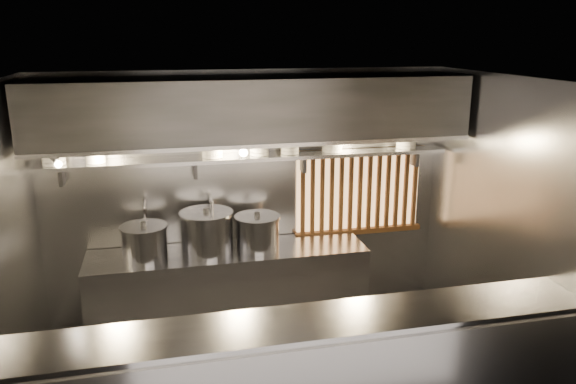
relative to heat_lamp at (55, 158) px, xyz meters
name	(u,v)px	position (x,y,z in m)	size (l,w,h in m)	color
floor	(277,380)	(1.90, -0.85, -2.07)	(4.50, 4.50, 0.00)	black
ceiling	(276,80)	(1.90, -0.85, 0.73)	(4.50, 4.50, 0.00)	black
wall_back	(249,195)	(1.90, 0.65, -0.67)	(4.50, 4.50, 0.00)	gray
wall_right	(504,223)	(4.15, -0.85, -0.67)	(3.00, 3.00, 0.00)	gray
cooking_bench	(229,289)	(1.60, 0.28, -1.62)	(3.00, 0.70, 0.90)	#9D9DA2
bowl_shelf	(251,157)	(1.90, 0.47, -0.19)	(4.40, 0.34, 0.04)	#9D9DA2
exhaust_hood	(254,109)	(1.90, 0.25, 0.36)	(4.40, 0.81, 0.65)	#2D2D30
wood_screen	(359,191)	(3.20, 0.60, -0.69)	(1.56, 0.09, 1.04)	#FEBD72
faucet_left	(145,214)	(0.75, 0.52, -0.76)	(0.04, 0.30, 0.50)	silver
faucet_right	(211,209)	(1.45, 0.52, -0.76)	(0.04, 0.30, 0.50)	silver
heat_lamp	(55,158)	(0.00, 0.00, 0.00)	(0.25, 0.35, 0.20)	#9D9DA2
pendant_bulb	(243,152)	(1.80, 0.35, -0.11)	(0.09, 0.09, 0.19)	#2D2D30
stock_pot_left	(144,242)	(0.73, 0.25, -0.98)	(0.57, 0.57, 0.40)	#9D9DA2
stock_pot_mid	(207,232)	(1.38, 0.28, -0.94)	(0.72, 0.72, 0.50)	#9D9DA2
stock_pot_right	(257,232)	(1.92, 0.27, -0.98)	(0.62, 0.62, 0.42)	#9D9DA2
bowl_stack_0	(54,158)	(-0.09, 0.47, -0.10)	(0.24, 0.24, 0.13)	silver
bowl_stack_1	(95,156)	(0.30, 0.47, -0.10)	(0.21, 0.21, 0.13)	silver
bowl_stack_2	(212,151)	(1.49, 0.47, -0.10)	(0.24, 0.24, 0.13)	silver
bowl_stack_3	(259,149)	(1.99, 0.47, -0.10)	(0.22, 0.22, 0.13)	silver
bowl_stack_4	(290,146)	(2.33, 0.47, -0.08)	(0.22, 0.22, 0.17)	silver
bowl_stack_5	(332,146)	(2.81, 0.47, -0.10)	(0.24, 0.24, 0.13)	silver
bowl_stack_6	(406,144)	(3.69, 0.47, -0.12)	(0.24, 0.24, 0.09)	silver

